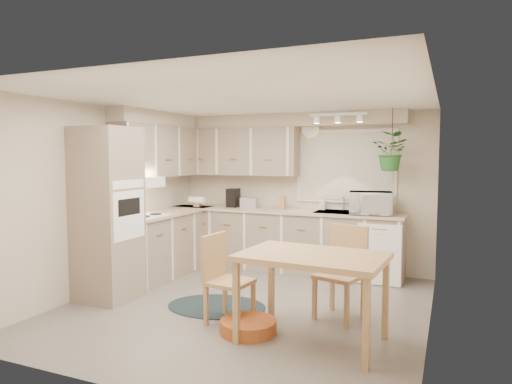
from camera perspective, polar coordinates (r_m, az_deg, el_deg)
floor at (r=5.49m, az=-1.31°, el=-14.11°), size 4.20×4.20×0.00m
ceiling at (r=5.24m, az=-1.36°, el=11.61°), size 4.20×4.20×0.00m
wall_back at (r=7.19m, az=5.61°, el=0.07°), size 4.00×0.04×2.40m
wall_front at (r=3.44m, az=-15.99°, el=-4.84°), size 4.00×0.04×2.40m
wall_left at (r=6.32m, az=-18.08°, el=-0.73°), size 0.04×4.20×2.40m
wall_right at (r=4.77m, az=21.14°, el=-2.43°), size 0.04×4.20×2.40m
base_cab_left at (r=6.93m, az=-11.24°, el=-6.42°), size 0.60×1.85×0.90m
base_cab_back at (r=7.06m, az=3.27°, el=-6.13°), size 3.60×0.60×0.90m
counter_left at (r=6.85m, az=-11.23°, el=-2.57°), size 0.64×1.89×0.04m
counter_back at (r=6.98m, az=3.26°, el=-2.35°), size 3.64×0.64×0.04m
oven_stack at (r=5.84m, az=-18.06°, el=-2.62°), size 0.65×0.65×2.10m
wall_oven_face at (r=5.64m, az=-15.61°, el=-2.81°), size 0.02×0.56×0.58m
upper_cab_left at (r=6.98m, az=-11.68°, el=5.00°), size 0.35×2.00×0.75m
upper_cab_back at (r=7.37m, az=-2.23°, el=5.06°), size 2.00×0.35×0.75m
soffit_left at (r=7.01m, az=-11.92°, el=8.88°), size 0.30×2.00×0.20m
soffit_back at (r=7.11m, az=3.75°, el=8.91°), size 3.60×0.30×0.20m
cooktop at (r=6.38m, az=-14.08°, el=-2.90°), size 0.52×0.58×0.02m
range_hood at (r=6.35m, az=-14.30°, el=1.18°), size 0.40×0.60×0.14m
window_blinds at (r=6.96m, az=11.07°, el=3.16°), size 1.40×0.02×1.00m
window_frame at (r=6.97m, az=11.09°, el=3.16°), size 1.50×0.02×1.10m
sink at (r=6.75m, az=10.50°, el=-2.83°), size 0.70×0.48×0.10m
dishwasher_front at (r=6.42m, az=15.11°, el=-7.58°), size 0.58×0.02×0.83m
track_light_bar at (r=6.48m, az=10.20°, el=9.55°), size 0.80×0.04×0.04m
wall_clock at (r=7.11m, az=6.76°, el=7.92°), size 0.30×0.03×0.30m
dining_table at (r=4.45m, az=7.03°, el=-12.96°), size 1.39×0.98×0.84m
chair_left at (r=4.85m, az=-3.29°, el=-10.86°), size 0.48×0.48×0.93m
chair_back at (r=5.05m, az=10.39°, el=-9.94°), size 0.57×0.57×0.99m
braided_rug at (r=5.50m, az=-4.96°, el=-14.03°), size 1.28×1.03×0.01m
pet_bed at (r=4.71m, az=-0.97°, el=-16.44°), size 0.73×0.73×0.13m
microwave at (r=6.54m, az=14.10°, el=-1.05°), size 0.63×0.42×0.39m
soap_bottle at (r=6.95m, az=8.34°, el=-1.86°), size 0.11×0.21×0.10m
hanging_plant at (r=6.48m, az=16.61°, el=4.36°), size 0.62×0.66×0.41m
coffee_maker at (r=7.30m, az=-2.87°, el=-0.73°), size 0.17×0.21×0.30m
toaster at (r=7.21m, az=-0.86°, el=-1.34°), size 0.27×0.18×0.16m
knife_block at (r=7.03m, az=3.28°, el=-1.31°), size 0.10×0.10×0.20m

